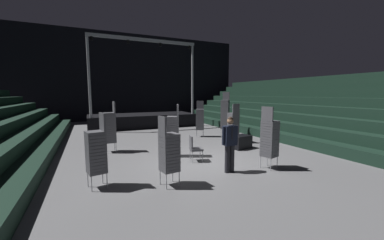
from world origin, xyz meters
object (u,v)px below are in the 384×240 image
(chair_stack_mid_right, at_px, (169,151))
(loose_chair_near_man, at_px, (194,147))
(chair_stack_rear_right, at_px, (173,130))
(chair_stack_mid_centre, at_px, (233,123))
(equipment_road_case, at_px, (241,142))
(man_with_tie, at_px, (230,141))
(chair_stack_front_right, at_px, (270,138))
(chair_stack_rear_left, at_px, (225,114))
(stage_riser, at_px, (142,119))
(chair_stack_front_left, at_px, (110,127))
(chair_stack_rear_centre, at_px, (96,151))
(chair_stack_mid_left, at_px, (200,119))

(chair_stack_mid_right, xyz_separation_m, loose_chair_near_man, (1.57, 1.75, -0.41))
(chair_stack_rear_right, bearing_deg, chair_stack_mid_centre, -48.26)
(equipment_road_case, bearing_deg, chair_stack_mid_centre, 70.27)
(man_with_tie, bearing_deg, chair_stack_front_right, 171.05)
(chair_stack_rear_left, relative_size, chair_stack_rear_right, 1.25)
(man_with_tie, bearing_deg, loose_chair_near_man, -71.96)
(chair_stack_mid_right, distance_m, chair_stack_mid_centre, 6.15)
(stage_riser, distance_m, loose_chair_near_man, 9.75)
(chair_stack_front_left, bearing_deg, equipment_road_case, -111.82)
(chair_stack_front_left, relative_size, chair_stack_rear_centre, 1.09)
(chair_stack_mid_centre, xyz_separation_m, loose_chair_near_man, (-3.18, -2.15, -0.45))
(chair_stack_mid_left, relative_size, loose_chair_near_man, 2.17)
(chair_stack_front_right, height_order, chair_stack_rear_left, chair_stack_rear_left)
(stage_riser, xyz_separation_m, loose_chair_near_man, (-0.24, -9.75, -0.04))
(chair_stack_rear_left, bearing_deg, chair_stack_front_right, 116.79)
(man_with_tie, distance_m, chair_stack_mid_right, 2.08)
(man_with_tie, xyz_separation_m, chair_stack_front_left, (-3.16, 4.25, 0.07))
(man_with_tie, relative_size, chair_stack_mid_left, 0.86)
(chair_stack_rear_left, height_order, chair_stack_rear_right, chair_stack_rear_left)
(man_with_tie, relative_size, chair_stack_mid_right, 0.93)
(chair_stack_front_right, bearing_deg, man_with_tie, -113.23)
(chair_stack_rear_left, bearing_deg, chair_stack_rear_centre, 80.97)
(chair_stack_rear_left, distance_m, loose_chair_near_man, 5.60)
(stage_riser, distance_m, chair_stack_front_left, 7.63)
(stage_riser, xyz_separation_m, chair_stack_rear_left, (3.62, -5.76, 0.70))
(chair_stack_front_left, distance_m, chair_stack_mid_right, 4.59)
(equipment_road_case, xyz_separation_m, loose_chair_near_man, (-2.75, -0.93, 0.24))
(man_with_tie, bearing_deg, chair_stack_mid_left, -107.75)
(chair_stack_rear_left, height_order, equipment_road_case, chair_stack_rear_left)
(chair_stack_front_left, xyz_separation_m, chair_stack_mid_right, (1.09, -4.46, -0.13))
(equipment_road_case, bearing_deg, chair_stack_front_left, 161.76)
(chair_stack_mid_left, distance_m, chair_stack_rear_left, 1.56)
(stage_riser, relative_size, chair_stack_front_left, 3.57)
(man_with_tie, bearing_deg, chair_stack_rear_left, -121.41)
(stage_riser, height_order, loose_chair_near_man, stage_riser)
(loose_chair_near_man, bearing_deg, chair_stack_mid_left, 164.02)
(stage_riser, distance_m, man_with_tie, 11.30)
(chair_stack_mid_right, bearing_deg, man_with_tie, 87.82)
(chair_stack_mid_left, height_order, loose_chair_near_man, chair_stack_mid_left)
(chair_stack_front_right, distance_m, equipment_road_case, 2.91)
(man_with_tie, relative_size, chair_stack_rear_right, 0.86)
(stage_riser, xyz_separation_m, chair_stack_rear_centre, (-3.57, -10.85, 0.41))
(stage_riser, relative_size, man_with_tie, 4.34)
(chair_stack_front_left, height_order, chair_stack_front_right, chair_stack_front_left)
(chair_stack_mid_left, distance_m, chair_stack_mid_centre, 2.27)
(chair_stack_rear_right, xyz_separation_m, loose_chair_near_man, (0.47, -0.97, -0.49))
(chair_stack_rear_left, xyz_separation_m, equipment_road_case, (-1.12, -3.06, -0.98))
(stage_riser, bearing_deg, man_with_tie, -88.68)
(chair_stack_front_right, xyz_separation_m, chair_stack_mid_left, (0.45, 6.01, 0.00))
(stage_riser, distance_m, chair_stack_mid_left, 5.90)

